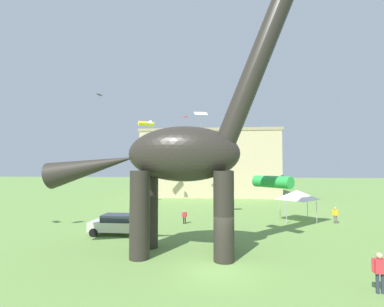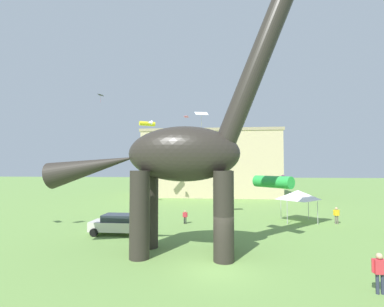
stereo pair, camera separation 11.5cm
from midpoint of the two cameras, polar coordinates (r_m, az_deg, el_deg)
The scene contains 13 objects.
ground_plane at distance 15.69m, azimuth 4.97°, elevation -22.35°, with size 240.00×240.00×0.00m, color #6B9347.
dinosaur_sculpture at distance 17.27m, azimuth -1.79°, elevation -0.08°, with size 16.05×3.40×16.77m.
parked_sedan_left at distance 23.28m, azimuth -14.62°, elevation -13.66°, with size 4.21×2.00×1.55m.
person_photographer at distance 26.53m, azimuth -1.29°, elevation -12.51°, with size 0.46×0.20×1.22m.
person_near_flyer at distance 29.66m, azimuth 27.38°, elevation -10.82°, with size 0.57×0.25×1.51m.
person_far_spectator at distance 14.88m, azimuth 34.01°, elevation -18.89°, with size 0.63×0.28×1.68m.
festival_canopy_tent at distance 29.24m, azimuth 20.84°, elevation -7.85°, with size 3.15×3.15×3.00m.
kite_apex at distance 27.90m, azimuth 2.04°, elevation 8.13°, with size 1.47×1.17×1.71m.
kite_mid_right at distance 39.44m, azimuth -1.09°, elevation 7.49°, with size 0.80×0.72×0.20m.
kite_mid_center at distance 40.56m, azimuth -8.89°, elevation 6.04°, with size 2.23×2.33×0.66m.
kite_far_left at distance 37.52m, azimuth -17.97°, elevation 11.22°, with size 0.71×0.90×1.03m.
kite_drifting at distance 22.20m, azimuth 16.83°, elevation -5.50°, with size 3.32×3.26×0.94m.
background_building_block at distance 51.08m, azimuth 3.97°, elevation -1.98°, with size 24.11×9.66×11.70m.
Camera 2 is at (0.28, -14.76, 5.30)m, focal length 26.26 mm.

